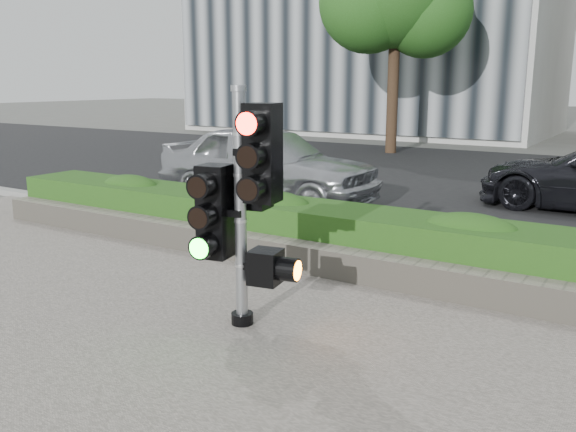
{
  "coord_description": "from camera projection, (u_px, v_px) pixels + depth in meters",
  "views": [
    {
      "loc": [
        3.35,
        -4.32,
        2.32
      ],
      "look_at": [
        0.25,
        0.6,
        1.03
      ],
      "focal_mm": 38.0,
      "sensor_mm": 36.0,
      "label": 1
    }
  ],
  "objects": [
    {
      "name": "ground",
      "position": [
        233.0,
        330.0,
        5.81
      ],
      "size": [
        120.0,
        120.0,
        0.0
      ],
      "primitive_type": "plane",
      "color": "#51514C",
      "rests_on": "ground"
    },
    {
      "name": "road",
      "position": [
        495.0,
        184.0,
        14.07
      ],
      "size": [
        60.0,
        13.0,
        0.02
      ],
      "primitive_type": "cube",
      "color": "black",
      "rests_on": "ground"
    },
    {
      "name": "curb",
      "position": [
        371.0,
        249.0,
        8.4
      ],
      "size": [
        60.0,
        0.25,
        0.12
      ],
      "primitive_type": "cube",
      "color": "gray",
      "rests_on": "ground"
    },
    {
      "name": "stone_wall",
      "position": [
        328.0,
        261.0,
        7.34
      ],
      "size": [
        12.0,
        0.32,
        0.34
      ],
      "primitive_type": "cube",
      "color": "gray",
      "rests_on": "sidewalk"
    },
    {
      "name": "hedge",
      "position": [
        352.0,
        236.0,
        7.84
      ],
      "size": [
        12.0,
        1.0,
        0.68
      ],
      "primitive_type": "cube",
      "color": "#488629",
      "rests_on": "sidewalk"
    },
    {
      "name": "traffic_signal",
      "position": [
        245.0,
        196.0,
        5.64
      ],
      "size": [
        0.81,
        0.65,
        2.25
      ],
      "rotation": [
        0.0,
        0.0,
        0.18
      ],
      "color": "black",
      "rests_on": "sidewalk"
    },
    {
      "name": "car_silver",
      "position": [
        268.0,
        163.0,
        11.75
      ],
      "size": [
        4.44,
        1.84,
        1.5
      ],
      "primitive_type": "imported",
      "rotation": [
        0.0,
        0.0,
        1.59
      ],
      "color": "#B3B4BA",
      "rests_on": "road"
    }
  ]
}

